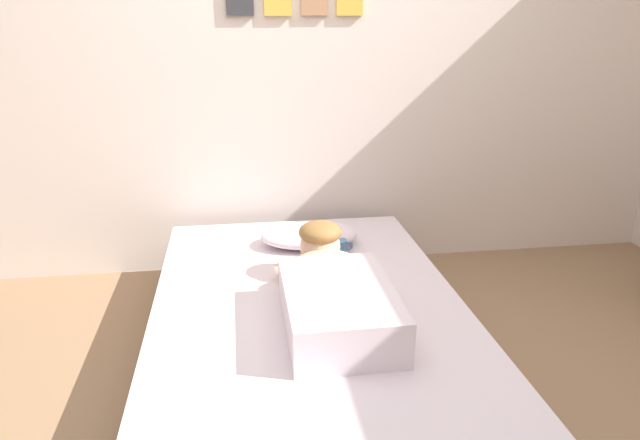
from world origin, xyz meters
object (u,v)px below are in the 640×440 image
at_px(person_lying, 332,289).
at_px(bed, 308,332).
at_px(pillow, 310,235).
at_px(coffee_cup, 338,247).
at_px(cell_phone, 355,336).

bearing_deg(person_lying, bed, 122.98).
bearing_deg(person_lying, pillow, 89.40).
relative_size(coffee_cup, cell_phone, 0.89).
bearing_deg(bed, cell_phone, -67.59).
distance_m(pillow, cell_phone, 0.97).
distance_m(bed, cell_phone, 0.41).
bearing_deg(coffee_cup, bed, -114.43).
distance_m(bed, coffee_cup, 0.57).
relative_size(bed, person_lying, 2.28).
bearing_deg(bed, pillow, 81.62).
height_order(pillow, coffee_cup, pillow).
relative_size(bed, cell_phone, 14.99).
height_order(bed, cell_phone, cell_phone).
xyz_separation_m(bed, cell_phone, (0.14, -0.34, 0.17)).
distance_m(person_lying, cell_phone, 0.24).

